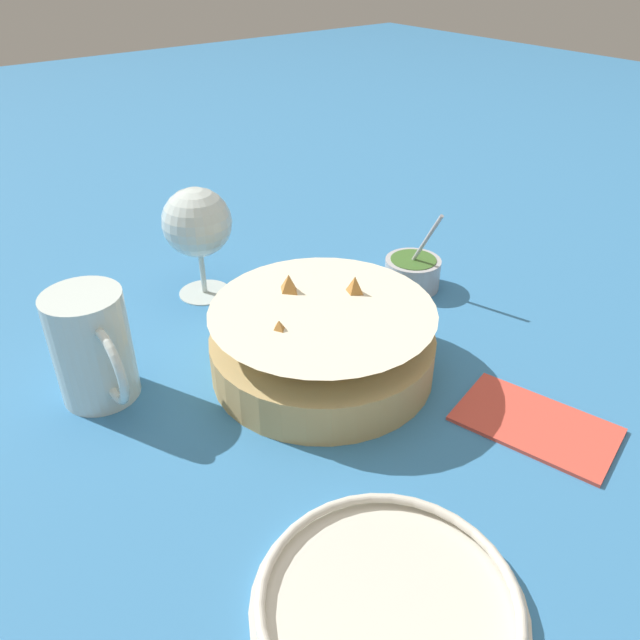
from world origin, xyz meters
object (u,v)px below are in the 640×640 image
at_px(sauce_cup, 412,272).
at_px(wine_glass, 197,226).
at_px(food_basket, 319,344).
at_px(side_plate, 388,601).
at_px(beer_mug, 94,351).

relative_size(sauce_cup, wine_glass, 0.81).
distance_m(sauce_cup, wine_glass, 0.29).
xyz_separation_m(food_basket, sauce_cup, (-0.07, 0.21, -0.01)).
relative_size(sauce_cup, side_plate, 0.59).
height_order(sauce_cup, beer_mug, beer_mug).
bearing_deg(beer_mug, sauce_cup, 85.40).
distance_m(food_basket, beer_mug, 0.23).
bearing_deg(side_plate, beer_mug, -168.95).
distance_m(sauce_cup, side_plate, 0.48).
bearing_deg(wine_glass, beer_mug, -56.77).
distance_m(food_basket, side_plate, 0.29).
height_order(food_basket, side_plate, food_basket).
bearing_deg(side_plate, food_basket, 152.26).
distance_m(wine_glass, beer_mug, 0.23).
xyz_separation_m(food_basket, wine_glass, (-0.23, -0.02, 0.06)).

